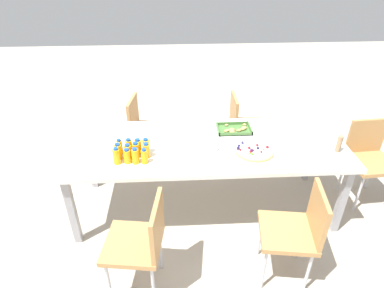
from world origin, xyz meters
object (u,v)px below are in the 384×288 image
at_px(juice_bottle_5, 128,152).
at_px(fruit_pizza, 254,150).
at_px(juice_bottle_10, 138,146).
at_px(juice_bottle_3, 144,156).
at_px(snack_tray, 235,129).
at_px(juice_bottle_4, 118,152).
at_px(juice_bottle_8, 120,147).
at_px(juice_bottle_7, 146,151).
at_px(party_table, 206,149).
at_px(juice_bottle_11, 146,146).
at_px(juice_bottle_6, 136,150).
at_px(napkin_stack, 303,127).
at_px(plate_stack, 208,146).
at_px(chair_far_right, 243,123).
at_px(chair_far_left, 144,126).
at_px(juice_bottle_1, 127,156).
at_px(juice_bottle_9, 129,146).
at_px(juice_bottle_0, 117,156).
at_px(juice_bottle_2, 135,156).
at_px(chair_near_right, 298,228).
at_px(chair_end, 369,155).
at_px(chair_near_left, 142,240).
at_px(cardboard_tube, 339,144).

bearing_deg(juice_bottle_5, fruit_pizza, 2.18).
distance_m(juice_bottle_10, fruit_pizza, 0.99).
bearing_deg(juice_bottle_3, snack_tray, 30.80).
xyz_separation_m(juice_bottle_4, juice_bottle_8, (0.00, 0.07, -0.00)).
distance_m(juice_bottle_5, juice_bottle_7, 0.15).
distance_m(party_table, juice_bottle_11, 0.55).
height_order(juice_bottle_7, juice_bottle_11, juice_bottle_11).
distance_m(juice_bottle_3, juice_bottle_6, 0.11).
xyz_separation_m(juice_bottle_4, napkin_stack, (1.72, 0.43, -0.06)).
bearing_deg(juice_bottle_8, plate_stack, 3.78).
height_order(juice_bottle_11, plate_stack, juice_bottle_11).
relative_size(chair_far_right, juice_bottle_3, 6.15).
bearing_deg(party_table, juice_bottle_11, -167.66).
height_order(chair_far_left, juice_bottle_1, juice_bottle_1).
bearing_deg(juice_bottle_8, chair_far_left, 82.24).
relative_size(juice_bottle_6, juice_bottle_9, 1.06).
relative_size(juice_bottle_4, juice_bottle_7, 1.06).
bearing_deg(juice_bottle_7, plate_stack, 12.49).
distance_m(juice_bottle_0, napkin_stack, 1.79).
height_order(juice_bottle_11, snack_tray, juice_bottle_11).
bearing_deg(juice_bottle_11, party_table, 12.34).
bearing_deg(juice_bottle_2, party_table, 23.64).
height_order(party_table, juice_bottle_11, juice_bottle_11).
height_order(chair_near_right, juice_bottle_1, juice_bottle_1).
distance_m(chair_end, chair_near_left, 2.35).
height_order(chair_end, cardboard_tube, cardboard_tube).
xyz_separation_m(chair_near_right, juice_bottle_6, (-1.21, 0.64, 0.31)).
bearing_deg(juice_bottle_8, snack_tray, 18.02).
xyz_separation_m(chair_far_right, juice_bottle_9, (-1.18, -0.91, 0.30)).
xyz_separation_m(juice_bottle_0, juice_bottle_8, (0.00, 0.15, -0.01)).
xyz_separation_m(chair_near_right, napkin_stack, (0.37, 1.06, 0.25)).
height_order(chair_far_right, snack_tray, chair_far_right).
height_order(juice_bottle_0, juice_bottle_5, juice_bottle_0).
height_order(juice_bottle_11, napkin_stack, juice_bottle_11).
xyz_separation_m(juice_bottle_6, juice_bottle_9, (-0.07, 0.07, -0.00)).
distance_m(juice_bottle_10, juice_bottle_11, 0.07).
bearing_deg(chair_near_right, fruit_pizza, 25.32).
height_order(juice_bottle_1, napkin_stack, juice_bottle_1).
xyz_separation_m(juice_bottle_0, juice_bottle_4, (0.00, 0.07, -0.00)).
bearing_deg(juice_bottle_1, chair_end, 8.64).
height_order(chair_near_left, chair_far_right, same).
bearing_deg(juice_bottle_4, chair_far_left, 82.71).
relative_size(party_table, napkin_stack, 16.58).
distance_m(juice_bottle_11, napkin_stack, 1.54).
bearing_deg(chair_near_left, juice_bottle_7, 6.76).
relative_size(juice_bottle_5, juice_bottle_11, 0.97).
distance_m(juice_bottle_4, juice_bottle_8, 0.07).
xyz_separation_m(fruit_pizza, napkin_stack, (0.57, 0.39, -0.01)).
xyz_separation_m(party_table, juice_bottle_9, (-0.67, -0.11, 0.12)).
height_order(chair_end, chair_far_left, same).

